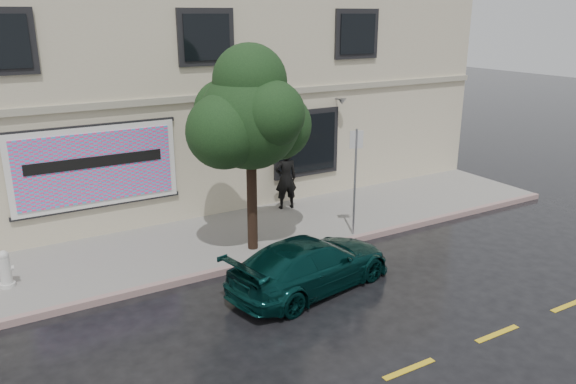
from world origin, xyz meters
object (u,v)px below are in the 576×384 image
car (311,264)px  pedestrian (286,178)px  street_tree (250,119)px  fire_hydrant (5,269)px

car → pedestrian: pedestrian is taller
car → street_tree: (-0.25, 2.33, 2.84)m
fire_hydrant → pedestrian: bearing=26.9°
pedestrian → street_tree: (-2.25, -2.23, 2.34)m
car → fire_hydrant: bearing=50.4°
car → street_tree: size_ratio=0.88×
pedestrian → car: bearing=76.8°
pedestrian → street_tree: 3.94m
street_tree → fire_hydrant: street_tree is taller
pedestrian → street_tree: bearing=55.3°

